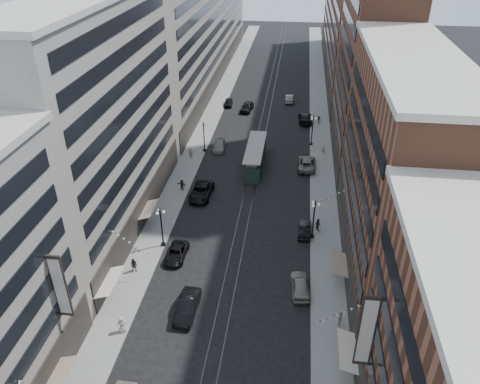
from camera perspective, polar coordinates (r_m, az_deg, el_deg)
The scene contains 34 objects.
ground at distance 85.19m, azimuth 2.43°, elevation 6.04°, with size 220.00×220.00×0.00m, color black.
sidewalk_west at distance 95.64m, azimuth -3.68°, elevation 8.93°, with size 4.00×180.00×0.15m, color gray.
sidewalk_east at distance 94.22m, azimuth 9.73°, elevation 8.19°, with size 4.00×180.00×0.15m, color gray.
rail_west at distance 94.37m, azimuth 2.55°, elevation 8.61°, with size 0.12×180.00×0.02m, color #2D2D33.
rail_east at distance 94.28m, azimuth 3.41°, elevation 8.56°, with size 0.12×180.00×0.02m, color #2D2D33.
building_west_mid at distance 59.29m, azimuth -16.49°, elevation 8.04°, with size 8.00×36.00×28.00m, color gray.
building_west_far at distance 117.62m, azimuth -4.53°, elevation 19.67°, with size 8.00×90.00×26.00m, color gray.
building_east_mid at distance 52.10m, azimuth 18.40°, elevation 2.01°, with size 8.00×30.00×24.00m, color brown.
building_east_tower at distance 75.31m, azimuth 16.22°, elevation 18.45°, with size 8.00×26.00×42.00m, color brown.
building_east_far at distance 124.81m, azimuth 12.80°, elevation 19.24°, with size 8.00×72.00×24.00m, color brown.
lamppost_sw_far at distance 57.76m, azimuth -9.55°, elevation -4.08°, with size 1.03×1.14×5.52m.
lamppost_sw_mid at distance 80.60m, azimuth -4.42°, elevation 6.89°, with size 1.03×1.14×5.52m.
lamppost_se_far at distance 59.04m, azimuth 8.98°, elevation -3.16°, with size 1.03×1.14×5.52m.
lamppost_se_mid at distance 83.76m, azimuth 8.81°, elevation 7.57°, with size 1.03×1.14×5.52m.
streetcar at distance 76.37m, azimuth 1.84°, elevation 4.30°, with size 2.77×12.52×3.46m.
car_2 at distance 57.11m, azimuth -7.75°, elevation -7.40°, with size 2.22×4.82×1.34m, color black.
car_4 at distance 52.49m, azimuth 7.33°, elevation -11.20°, with size 1.97×4.89×1.67m, color gray.
car_5 at distance 49.97m, azimuth -6.45°, elevation -13.71°, with size 1.86×5.33×1.76m, color black.
pedestrian_1 at distance 49.06m, azimuth -14.23°, elevation -15.39°, with size 0.93×0.51×1.89m, color #C2B4A1.
pedestrian_2 at distance 55.61m, azimuth -12.81°, elevation -8.72°, with size 0.87×0.48×1.79m, color black.
pedestrian_4 at distance 49.29m, azimuth 12.06°, elevation -14.87°, with size 1.04×0.47×1.77m, color #C0B09F.
car_7 at distance 68.37m, azimuth -4.73°, elevation 0.06°, with size 2.86×6.20×1.72m, color black.
car_8 at distance 82.28m, azimuth -2.57°, elevation 5.65°, with size 2.01×4.95×1.44m, color gray.
car_9 at distance 102.24m, azimuth -1.43°, elevation 10.85°, with size 1.68×4.17×1.42m, color black.
car_10 at distance 61.08m, azimuth 7.88°, elevation -4.50°, with size 1.50×4.31×1.42m, color black.
car_11 at distance 76.73m, azimuth 8.12°, elevation 3.47°, with size 2.75×5.95×1.65m, color slate.
car_12 at distance 94.54m, azimuth 7.94°, elevation 8.96°, with size 2.50×6.15×1.78m, color black.
car_13 at distance 99.23m, azimuth 0.85°, elevation 10.33°, with size 2.11×5.24×1.79m, color black.
car_14 at distance 104.95m, azimuth 6.02°, elevation 11.27°, with size 1.64×4.72×1.55m, color gray.
pedestrian_5 at distance 70.07m, azimuth -7.10°, elevation 0.87°, with size 1.57×0.45×1.70m, color black.
pedestrian_6 at distance 79.03m, azimuth -6.02°, elevation 4.71°, with size 1.14×0.52×1.94m, color beige.
pedestrian_7 at distance 61.71m, azimuth 9.48°, elevation -3.93°, with size 0.81×0.45×1.67m, color black.
pedestrian_8 at distance 81.58m, azimuth 10.12°, elevation 5.17°, with size 0.62×0.41×1.70m, color #AD9F8F.
pedestrian_9 at distance 93.96m, azimuth 9.58°, elevation 8.69°, with size 0.97×0.40×1.50m, color black.
Camera 1 is at (6.14, -17.03, 35.85)m, focal length 35.00 mm.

